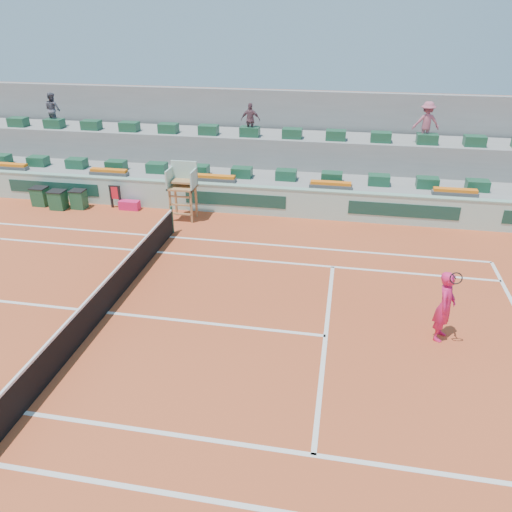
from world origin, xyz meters
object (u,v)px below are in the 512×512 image
object	(u,v)px
drink_cooler_a	(79,199)
umpire_chair	(183,183)
player_bag	(130,205)
tennis_player	(445,306)

from	to	relation	value
drink_cooler_a	umpire_chair	bearing A→B (deg)	-2.85
player_bag	umpire_chair	size ratio (longest dim) A/B	0.37
umpire_chair	drink_cooler_a	distance (m)	5.10
umpire_chair	tennis_player	world-z (taller)	umpire_chair
umpire_chair	tennis_player	distance (m)	11.75
drink_cooler_a	tennis_player	bearing A→B (deg)	-26.65
drink_cooler_a	tennis_player	world-z (taller)	tennis_player
player_bag	drink_cooler_a	xyz separation A→B (m)	(-2.25, -0.27, 0.22)
player_bag	umpire_chair	distance (m)	3.08
player_bag	drink_cooler_a	distance (m)	2.28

